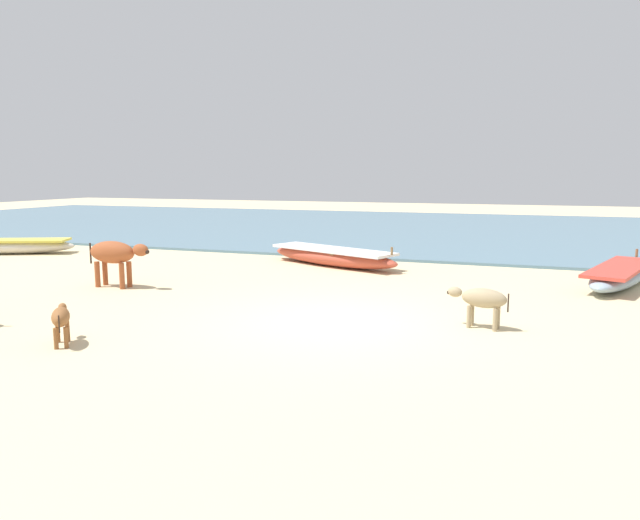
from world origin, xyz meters
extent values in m
plane|color=beige|center=(0.00, 0.00, 0.00)|extent=(80.00, 80.00, 0.00)
cube|color=slate|center=(0.00, 17.04, 0.04)|extent=(60.00, 20.00, 0.08)
ellipsoid|color=#B74733|center=(-1.93, 5.76, 0.23)|extent=(4.27, 2.52, 0.47)
cube|color=white|center=(-1.93, 5.76, 0.43)|extent=(3.80, 2.31, 0.07)
cube|color=olive|center=(-1.64, 5.64, 0.36)|extent=(0.42, 0.79, 0.04)
cylinder|color=olive|center=(-0.13, 5.01, 0.57)|extent=(0.06, 0.06, 0.20)
ellipsoid|color=beige|center=(-12.03, 4.68, 0.22)|extent=(3.80, 2.33, 0.45)
cube|color=#EAD84C|center=(-12.03, 4.68, 0.41)|extent=(3.38, 2.14, 0.07)
cube|color=olive|center=(-12.29, 4.57, 0.35)|extent=(0.42, 0.76, 0.04)
ellipsoid|color=#8CA5B7|center=(4.98, 5.22, 0.22)|extent=(2.09, 4.08, 0.43)
cube|color=#CC3F33|center=(4.98, 5.22, 0.40)|extent=(1.92, 3.62, 0.07)
cube|color=olive|center=(5.08, 5.51, 0.33)|extent=(0.75, 0.35, 0.04)
cylinder|color=olive|center=(5.56, 6.97, 0.53)|extent=(0.06, 0.06, 0.20)
ellipsoid|color=tan|center=(2.41, 0.40, 0.49)|extent=(0.76, 0.43, 0.31)
ellipsoid|color=tan|center=(1.94, 0.49, 0.55)|extent=(0.26, 0.19, 0.17)
sphere|color=#2D2119|center=(1.84, 0.52, 0.53)|extent=(0.08, 0.08, 0.07)
cylinder|color=tan|center=(2.19, 0.36, 0.18)|extent=(0.07, 0.07, 0.36)
cylinder|color=tan|center=(2.22, 0.52, 0.18)|extent=(0.07, 0.07, 0.36)
cylinder|color=tan|center=(2.60, 0.28, 0.18)|extent=(0.07, 0.07, 0.36)
cylinder|color=tan|center=(2.63, 0.43, 0.18)|extent=(0.07, 0.07, 0.36)
cylinder|color=#2D2119|center=(2.78, 0.32, 0.46)|extent=(0.02, 0.02, 0.29)
ellipsoid|color=brown|center=(-3.26, -2.62, 0.42)|extent=(0.58, 0.63, 0.27)
ellipsoid|color=brown|center=(-3.52, -2.31, 0.47)|extent=(0.22, 0.23, 0.15)
sphere|color=#2D2119|center=(-3.58, -2.24, 0.45)|extent=(0.08, 0.08, 0.06)
cylinder|color=brown|center=(-3.43, -2.53, 0.15)|extent=(0.06, 0.06, 0.31)
cylinder|color=brown|center=(-3.33, -2.44, 0.15)|extent=(0.06, 0.06, 0.31)
cylinder|color=brown|center=(-3.20, -2.80, 0.15)|extent=(0.06, 0.06, 0.31)
cylinder|color=brown|center=(-3.10, -2.72, 0.15)|extent=(0.06, 0.06, 0.31)
cylinder|color=#2D2119|center=(-3.06, -2.87, 0.39)|extent=(0.02, 0.02, 0.25)
ellipsoid|color=#9E4C28|center=(-5.49, 1.27, 0.77)|extent=(1.13, 0.46, 0.49)
ellipsoid|color=#9E4C28|center=(-4.74, 1.26, 0.85)|extent=(0.37, 0.23, 0.27)
sphere|color=#2D2119|center=(-4.58, 1.26, 0.82)|extent=(0.10, 0.10, 0.10)
cylinder|color=#9E4C28|center=(-5.16, 1.39, 0.28)|extent=(0.11, 0.11, 0.56)
cylinder|color=#9E4C28|center=(-5.16, 1.14, 0.28)|extent=(0.11, 0.11, 0.56)
cylinder|color=#9E4C28|center=(-5.81, 1.39, 0.28)|extent=(0.11, 0.11, 0.56)
cylinder|color=#9E4C28|center=(-5.82, 1.15, 0.28)|extent=(0.11, 0.11, 0.56)
cylinder|color=#2D2119|center=(-6.08, 1.27, 0.72)|extent=(0.04, 0.04, 0.46)
camera|label=1|loc=(3.03, -9.13, 2.47)|focal=32.98mm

